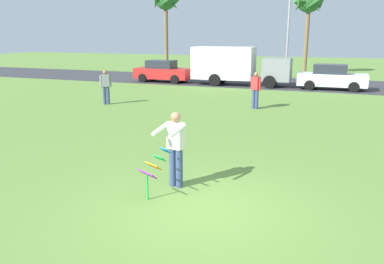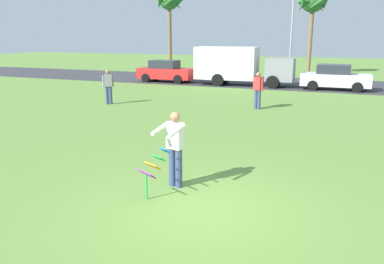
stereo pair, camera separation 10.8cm
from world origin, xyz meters
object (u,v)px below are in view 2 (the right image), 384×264
at_px(palm_tree_right_near, 313,3).
at_px(streetlight_pole, 292,28).
at_px(person_walker_near, 108,86).
at_px(person_walker_far, 258,89).
at_px(parked_truck_grey_van, 238,65).
at_px(palm_tree_left_near, 169,2).
at_px(kite_held, 153,167).
at_px(parked_car_red, 166,71).
at_px(parked_car_white, 335,78).
at_px(person_kite_flyer, 175,146).

xyz_separation_m(palm_tree_right_near, streetlight_pole, (-1.20, -2.90, -2.06)).
relative_size(person_walker_near, person_walker_far, 1.00).
relative_size(parked_truck_grey_van, palm_tree_right_near, 0.92).
height_order(palm_tree_right_near, streetlight_pole, palm_tree_right_near).
relative_size(palm_tree_left_near, person_walker_far, 4.53).
distance_m(kite_held, person_walker_near, 12.13).
height_order(palm_tree_left_near, streetlight_pole, palm_tree_left_near).
relative_size(kite_held, person_walker_near, 0.60).
xyz_separation_m(parked_car_red, palm_tree_left_near, (-3.78, 8.81, 5.70)).
height_order(kite_held, parked_car_white, parked_car_white).
bearing_deg(person_kite_flyer, palm_tree_right_near, 89.98).
height_order(parked_truck_grey_van, streetlight_pole, streetlight_pole).
distance_m(parked_car_red, person_walker_near, 10.04).
relative_size(kite_held, palm_tree_right_near, 0.14).
bearing_deg(person_walker_far, parked_car_white, 69.91).
relative_size(person_kite_flyer, person_walker_far, 1.00).
height_order(parked_car_white, palm_tree_right_near, palm_tree_right_near).
bearing_deg(person_walker_far, kite_held, -88.71).
xyz_separation_m(parked_car_white, palm_tree_left_near, (-15.67, 8.81, 5.70)).
xyz_separation_m(kite_held, palm_tree_right_near, (0.19, 29.49, 5.37)).
bearing_deg(person_kite_flyer, parked_car_white, 81.94).
bearing_deg(streetlight_pole, person_walker_near, -110.77).
xyz_separation_m(person_kite_flyer, parked_car_red, (-9.24, 18.74, -0.18)).
xyz_separation_m(parked_car_red, person_walker_near, (1.59, -9.92, 0.16)).
bearing_deg(parked_car_white, parked_truck_grey_van, 179.99).
bearing_deg(kite_held, palm_tree_left_near, 114.41).
distance_m(kite_held, parked_car_white, 19.68).
relative_size(parked_truck_grey_van, person_walker_near, 3.91).
xyz_separation_m(parked_truck_grey_van, person_walker_near, (-3.95, -9.92, -0.48)).
bearing_deg(person_walker_near, parked_car_red, 99.09).
height_order(palm_tree_right_near, person_walker_far, palm_tree_right_near).
bearing_deg(person_walker_far, parked_car_red, 136.30).
bearing_deg(person_kite_flyer, person_walker_far, 92.37).
xyz_separation_m(parked_truck_grey_van, parked_car_white, (6.35, -0.00, -0.64)).
xyz_separation_m(kite_held, parked_truck_grey_van, (-3.52, 19.47, 0.73)).
relative_size(parked_truck_grey_van, palm_tree_left_near, 0.86).
bearing_deg(parked_car_white, palm_tree_left_near, 150.65).
relative_size(parked_car_red, person_walker_near, 2.43).
relative_size(parked_car_red, palm_tree_right_near, 0.57).
xyz_separation_m(parked_car_red, palm_tree_right_near, (9.25, 10.02, 5.28)).
bearing_deg(palm_tree_left_near, person_kite_flyer, -64.72).
bearing_deg(parked_car_red, person_kite_flyer, -63.76).
relative_size(parked_truck_grey_van, person_walker_far, 3.91).
xyz_separation_m(kite_held, parked_car_red, (-9.06, 19.47, 0.09)).
bearing_deg(parked_car_red, parked_car_white, -0.00).
height_order(kite_held, parked_car_red, parked_car_red).
distance_m(kite_held, palm_tree_right_near, 29.98).
relative_size(kite_held, parked_truck_grey_van, 0.15).
distance_m(parked_car_white, palm_tree_left_near, 18.86).
relative_size(palm_tree_right_near, person_walker_far, 4.27).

